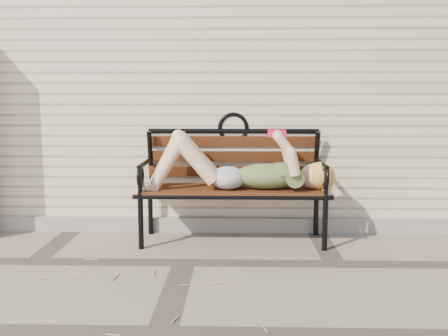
{
  "coord_description": "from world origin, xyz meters",
  "views": [
    {
      "loc": [
        0.44,
        -3.98,
        1.37
      ],
      "look_at": [
        0.32,
        0.49,
        0.73
      ],
      "focal_mm": 40.0,
      "sensor_mm": 36.0,
      "label": 1
    }
  ],
  "objects": [
    {
      "name": "reading_woman",
      "position": [
        0.41,
        0.59,
        0.72
      ],
      "size": [
        1.77,
        0.4,
        0.56
      ],
      "color": "#0A3448",
      "rests_on": "ground"
    },
    {
      "name": "house_wall",
      "position": [
        0.0,
        3.0,
        1.5
      ],
      "size": [
        8.0,
        4.0,
        3.0
      ],
      "primitive_type": "cube",
      "color": "beige",
      "rests_on": "ground"
    },
    {
      "name": "straw_scatter",
      "position": [
        -0.78,
        -0.75,
        0.01
      ],
      "size": [
        2.86,
        1.58,
        0.01
      ],
      "color": "tan",
      "rests_on": "ground"
    },
    {
      "name": "garden_bench",
      "position": [
        0.4,
        0.74,
        0.68
      ],
      "size": [
        1.88,
        0.75,
        1.22
      ],
      "color": "black",
      "rests_on": "ground"
    },
    {
      "name": "ground",
      "position": [
        0.0,
        0.0,
        0.0
      ],
      "size": [
        80.0,
        80.0,
        0.0
      ],
      "primitive_type": "plane",
      "color": "#7D6C60",
      "rests_on": "ground"
    },
    {
      "name": "foundation_strip",
      "position": [
        0.0,
        0.97,
        0.07
      ],
      "size": [
        8.0,
        0.1,
        0.15
      ],
      "primitive_type": "cube",
      "color": "#A39E93",
      "rests_on": "ground"
    }
  ]
}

